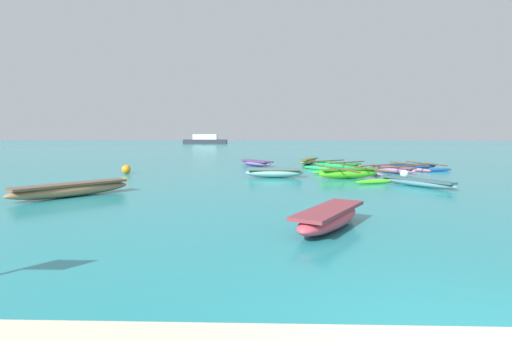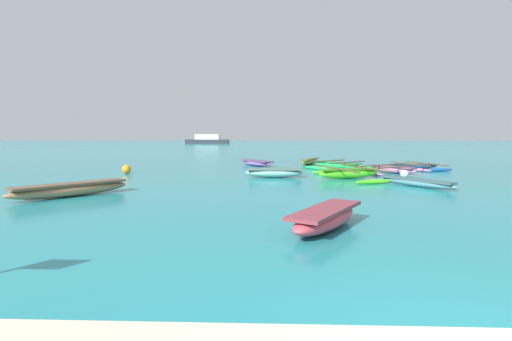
# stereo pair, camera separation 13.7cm
# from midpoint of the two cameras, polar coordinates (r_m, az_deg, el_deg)

# --- Properties ---
(moored_boat_0) EXTENTS (2.46, 2.96, 0.37)m
(moored_boat_0) POSITION_cam_midpoint_polar(r_m,az_deg,el_deg) (26.54, 0.28, 1.10)
(moored_boat_0) COLOR #915FB1
(moored_boat_0) RESTS_ON ground_plane
(moored_boat_1) EXTENTS (4.18, 4.06, 0.46)m
(moored_boat_1) POSITION_cam_midpoint_polar(r_m,az_deg,el_deg) (25.08, 11.69, 0.76)
(moored_boat_1) COLOR #24D158
(moored_boat_1) RESTS_ON ground_plane
(moored_boat_2) EXTENTS (1.71, 3.22, 0.40)m
(moored_boat_2) POSITION_cam_midpoint_polar(r_m,az_deg,el_deg) (28.26, 7.80, 1.35)
(moored_boat_2) COLOR olive
(moored_boat_2) RESTS_ON ground_plane
(moored_boat_3) EXTENTS (4.56, 4.00, 0.44)m
(moored_boat_3) POSITION_cam_midpoint_polar(r_m,az_deg,el_deg) (22.99, 19.10, 0.15)
(moored_boat_3) COLOR #BB739A
(moored_boat_3) RESTS_ON ground_plane
(moored_boat_4) EXTENTS (3.14, 4.89, 0.54)m
(moored_boat_4) POSITION_cam_midpoint_polar(r_m,az_deg,el_deg) (19.65, 13.29, -0.38)
(moored_boat_4) COLOR #55DC23
(moored_boat_4) RESTS_ON ground_plane
(moored_boat_5) EXTENTS (2.16, 2.99, 0.47)m
(moored_boat_5) POSITION_cam_midpoint_polar(r_m,az_deg,el_deg) (9.22, 10.35, -6.63)
(moored_boat_5) COLOR #E24758
(moored_boat_5) RESTS_ON ground_plane
(moored_boat_6) EXTENTS (2.87, 4.37, 0.34)m
(moored_boat_6) POSITION_cam_midpoint_polar(r_m,az_deg,el_deg) (26.48, 22.23, 0.60)
(moored_boat_6) COLOR #1B56A2
(moored_boat_6) RESTS_ON ground_plane
(moored_boat_7) EXTENTS (2.32, 3.21, 0.32)m
(moored_boat_7) POSITION_cam_midpoint_polar(r_m,az_deg,el_deg) (17.54, 22.17, -1.54)
(moored_boat_7) COLOR #578C96
(moored_boat_7) RESTS_ON ground_plane
(moored_boat_8) EXTENTS (3.20, 3.61, 0.46)m
(moored_boat_8) POSITION_cam_midpoint_polar(r_m,az_deg,el_deg) (15.06, -24.71, -2.42)
(moored_boat_8) COLOR #A97751
(moored_boat_8) RESTS_ON ground_plane
(moored_boat_9) EXTENTS (2.84, 0.81, 0.46)m
(moored_boat_9) POSITION_cam_midpoint_polar(r_m,az_deg,el_deg) (19.56, 2.81, -0.27)
(moored_boat_9) COLOR #80B4A9
(moored_boat_9) RESTS_ON ground_plane
(mooring_buoy_0) EXTENTS (0.48, 0.48, 0.48)m
(mooring_buoy_0) POSITION_cam_midpoint_polar(r_m,az_deg,el_deg) (22.50, -17.83, 0.18)
(mooring_buoy_0) COLOR orange
(mooring_buoy_0) RESTS_ON ground_plane
(mooring_buoy_1) EXTENTS (0.39, 0.39, 0.39)m
(mooring_buoy_1) POSITION_cam_midpoint_polar(r_m,az_deg,el_deg) (20.78, 20.61, -0.44)
(mooring_buoy_1) COLOR white
(mooring_buoy_1) RESTS_ON ground_plane
(distant_ferry) EXTENTS (9.02, 1.99, 1.99)m
(distant_ferry) POSITION_cam_midpoint_polar(r_m,az_deg,el_deg) (83.91, -6.94, 4.36)
(distant_ferry) COLOR #2D333D
(distant_ferry) RESTS_ON ground_plane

